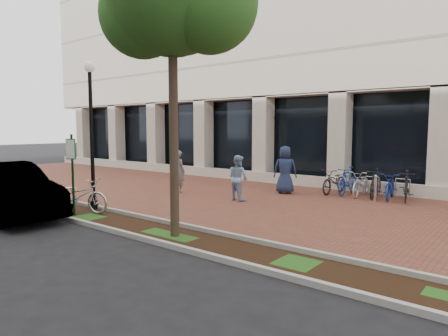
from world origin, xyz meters
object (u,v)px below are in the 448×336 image
Objects in this scene: lamppost at (91,127)px; pedestrian_right at (285,170)px; bike_rack_cluster at (368,183)px; locked_bicycle at (79,195)px; pedestrian_left at (179,171)px; sedan_near_curb at (6,190)px; bollard at (375,188)px; parking_sign at (72,164)px; pedestrian_mid at (238,178)px.

pedestrian_right is at bearing 64.15° from lamppost.
pedestrian_right is at bearing -159.80° from bike_rack_cluster.
locked_bicycle is 1.19× the size of pedestrian_left.
locked_bicycle is at bearing -31.88° from sedan_near_curb.
sedan_near_curb is (-7.80, -9.44, 0.30)m from bollard.
lamppost is at bearing -9.18° from locked_bicycle.
parking_sign reaches higher than sedan_near_curb.
parking_sign is 1.40× the size of pedestrian_left.
bike_rack_cluster is (3.49, 3.72, -0.31)m from pedestrian_mid.
parking_sign reaches higher than bollard.
pedestrian_right is at bearing -140.52° from pedestrian_left.
pedestrian_mid reaches higher than bollard.
lamppost is at bearing 97.58° from pedestrian_left.
bollard is at bearing 46.89° from lamppost.
bollard is (4.04, 2.90, -0.34)m from pedestrian_mid.
sedan_near_curb is (-4.33, -8.98, -0.17)m from pedestrian_right.
pedestrian_left reaches higher than pedestrian_mid.
bike_rack_cluster is (-0.55, 0.82, 0.03)m from bollard.
pedestrian_mid is 1.71× the size of bollard.
sedan_near_curb is (-1.08, -2.26, -1.88)m from lamppost.
parking_sign reaches higher than pedestrian_mid.
pedestrian_right is at bearing -42.21° from locked_bicycle.
pedestrian_left is at bearing -14.28° from locked_bicycle.
pedestrian_mid is (2.69, 4.29, -1.85)m from lamppost.
lamppost is 1.33× the size of bike_rack_cluster.
bollard is at bearing -59.51° from bike_rack_cluster.
locked_bicycle is 5.51m from pedestrian_mid.
pedestrian_right is (3.26, 6.72, -1.71)m from lamppost.
pedestrian_mid is 0.34× the size of sedan_near_curb.
pedestrian_left is 7.63m from bollard.
pedestrian_mid is at bearing -144.33° from bollard.
bollard is at bearing 158.98° from pedestrian_right.
bollard is (7.01, 3.00, -0.38)m from pedestrian_left.
pedestrian_right is at bearing 47.84° from parking_sign.
pedestrian_left is 7.51m from bike_rack_cluster.
sedan_near_curb is (-3.77, -6.54, -0.03)m from pedestrian_mid.
pedestrian_left is at bearing 93.78° from lamppost.
lamppost is 2.70× the size of pedestrian_left.
pedestrian_left is at bearing -4.23° from sedan_near_curb.
bollard is (3.47, 0.46, -0.48)m from pedestrian_right.
locked_bicycle is 2.07m from sedan_near_curb.
pedestrian_mid is at bearing -46.87° from locked_bicycle.
pedestrian_left reaches higher than locked_bicycle.
locked_bicycle is (-0.26, 0.37, -1.02)m from parking_sign.
parking_sign is 0.69× the size of bike_rack_cluster.
locked_bicycle reaches higher than bollard.
parking_sign is at bearing 40.64° from pedestrian_right.
parking_sign is at bearing -44.40° from sedan_near_curb.
bike_rack_cluster is (5.82, 8.94, -1.04)m from parking_sign.
bike_rack_cluster reaches higher than bollard.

